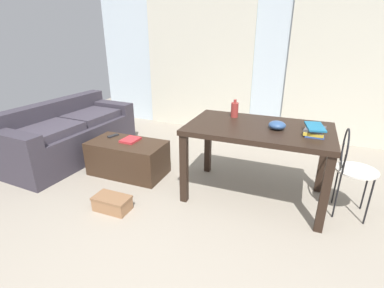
{
  "coord_description": "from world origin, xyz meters",
  "views": [
    {
      "loc": [
        0.59,
        -1.28,
        1.64
      ],
      "look_at": [
        -0.56,
        1.56,
        0.43
      ],
      "focal_mm": 26.55,
      "sensor_mm": 36.0,
      "label": 1
    }
  ],
  "objects_px": {
    "tv_remote_primary": "(113,136)",
    "craft_table": "(258,136)",
    "wire_chair": "(351,162)",
    "book_stack": "(315,130)",
    "couch": "(69,135)",
    "shoebox": "(112,203)",
    "coffee_table": "(128,158)",
    "bottle_near": "(235,110)",
    "bowl": "(277,125)",
    "magazine": "(130,140)"
  },
  "relations": [
    {
      "from": "tv_remote_primary",
      "to": "shoebox",
      "type": "distance_m",
      "value": 1.06
    },
    {
      "from": "book_stack",
      "to": "shoebox",
      "type": "distance_m",
      "value": 2.03
    },
    {
      "from": "coffee_table",
      "to": "craft_table",
      "type": "distance_m",
      "value": 1.6
    },
    {
      "from": "tv_remote_primary",
      "to": "shoebox",
      "type": "bearing_deg",
      "value": -37.14
    },
    {
      "from": "craft_table",
      "to": "shoebox",
      "type": "relative_size",
      "value": 3.88
    },
    {
      "from": "bottle_near",
      "to": "craft_table",
      "type": "bearing_deg",
      "value": -37.42
    },
    {
      "from": "coffee_table",
      "to": "bottle_near",
      "type": "relative_size",
      "value": 4.77
    },
    {
      "from": "tv_remote_primary",
      "to": "magazine",
      "type": "xyz_separation_m",
      "value": [
        0.29,
        -0.05,
        0.0
      ]
    },
    {
      "from": "wire_chair",
      "to": "tv_remote_primary",
      "type": "relative_size",
      "value": 5.85
    },
    {
      "from": "couch",
      "to": "magazine",
      "type": "bearing_deg",
      "value": -4.75
    },
    {
      "from": "tv_remote_primary",
      "to": "bowl",
      "type": "bearing_deg",
      "value": 16.77
    },
    {
      "from": "bottle_near",
      "to": "couch",
      "type": "bearing_deg",
      "value": -176.14
    },
    {
      "from": "couch",
      "to": "magazine",
      "type": "xyz_separation_m",
      "value": [
        1.06,
        -0.09,
        0.11
      ]
    },
    {
      "from": "book_stack",
      "to": "coffee_table",
      "type": "bearing_deg",
      "value": -179.77
    },
    {
      "from": "coffee_table",
      "to": "book_stack",
      "type": "distance_m",
      "value": 2.12
    },
    {
      "from": "coffee_table",
      "to": "wire_chair",
      "type": "distance_m",
      "value": 2.4
    },
    {
      "from": "book_stack",
      "to": "tv_remote_primary",
      "type": "bearing_deg",
      "value": 177.6
    },
    {
      "from": "tv_remote_primary",
      "to": "magazine",
      "type": "relative_size",
      "value": 0.66
    },
    {
      "from": "couch",
      "to": "bottle_near",
      "type": "distance_m",
      "value": 2.33
    },
    {
      "from": "craft_table",
      "to": "magazine",
      "type": "xyz_separation_m",
      "value": [
        -1.51,
        -0.01,
        -0.25
      ]
    },
    {
      "from": "tv_remote_primary",
      "to": "magazine",
      "type": "distance_m",
      "value": 0.3
    },
    {
      "from": "coffee_table",
      "to": "bottle_near",
      "type": "height_order",
      "value": "bottle_near"
    },
    {
      "from": "coffee_table",
      "to": "tv_remote_primary",
      "type": "height_order",
      "value": "tv_remote_primary"
    },
    {
      "from": "shoebox",
      "to": "book_stack",
      "type": "bearing_deg",
      "value": 22.99
    },
    {
      "from": "coffee_table",
      "to": "bowl",
      "type": "xyz_separation_m",
      "value": [
        1.7,
        0.04,
        0.61
      ]
    },
    {
      "from": "bowl",
      "to": "craft_table",
      "type": "bearing_deg",
      "value": 172.03
    },
    {
      "from": "bowl",
      "to": "bottle_near",
      "type": "bearing_deg",
      "value": 151.55
    },
    {
      "from": "shoebox",
      "to": "craft_table",
      "type": "bearing_deg",
      "value": 32.49
    },
    {
      "from": "book_stack",
      "to": "tv_remote_primary",
      "type": "height_order",
      "value": "book_stack"
    },
    {
      "from": "wire_chair",
      "to": "book_stack",
      "type": "relative_size",
      "value": 2.8
    },
    {
      "from": "coffee_table",
      "to": "book_stack",
      "type": "relative_size",
      "value": 3.04
    },
    {
      "from": "couch",
      "to": "shoebox",
      "type": "xyz_separation_m",
      "value": [
        1.33,
        -0.87,
        -0.24
      ]
    },
    {
      "from": "wire_chair",
      "to": "tv_remote_primary",
      "type": "height_order",
      "value": "wire_chair"
    },
    {
      "from": "craft_table",
      "to": "bottle_near",
      "type": "height_order",
      "value": "bottle_near"
    },
    {
      "from": "tv_remote_primary",
      "to": "craft_table",
      "type": "bearing_deg",
      "value": 17.34
    },
    {
      "from": "craft_table",
      "to": "wire_chair",
      "type": "height_order",
      "value": "wire_chair"
    },
    {
      "from": "wire_chair",
      "to": "magazine",
      "type": "xyz_separation_m",
      "value": [
        -2.36,
        -0.03,
        -0.11
      ]
    },
    {
      "from": "bottle_near",
      "to": "bowl",
      "type": "relative_size",
      "value": 1.19
    },
    {
      "from": "coffee_table",
      "to": "shoebox",
      "type": "distance_m",
      "value": 0.8
    },
    {
      "from": "couch",
      "to": "magazine",
      "type": "distance_m",
      "value": 1.07
    },
    {
      "from": "bowl",
      "to": "magazine",
      "type": "relative_size",
      "value": 0.73
    },
    {
      "from": "coffee_table",
      "to": "bowl",
      "type": "distance_m",
      "value": 1.81
    },
    {
      "from": "bowl",
      "to": "tv_remote_primary",
      "type": "bearing_deg",
      "value": 177.99
    },
    {
      "from": "tv_remote_primary",
      "to": "magazine",
      "type": "height_order",
      "value": "magazine"
    },
    {
      "from": "craft_table",
      "to": "tv_remote_primary",
      "type": "xyz_separation_m",
      "value": [
        -1.8,
        0.05,
        -0.26
      ]
    },
    {
      "from": "bowl",
      "to": "magazine",
      "type": "height_order",
      "value": "bowl"
    },
    {
      "from": "couch",
      "to": "craft_table",
      "type": "relative_size",
      "value": 1.33
    },
    {
      "from": "tv_remote_primary",
      "to": "magazine",
      "type": "bearing_deg",
      "value": 8.87
    },
    {
      "from": "craft_table",
      "to": "magazine",
      "type": "distance_m",
      "value": 1.53
    },
    {
      "from": "craft_table",
      "to": "bowl",
      "type": "distance_m",
      "value": 0.22
    }
  ]
}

